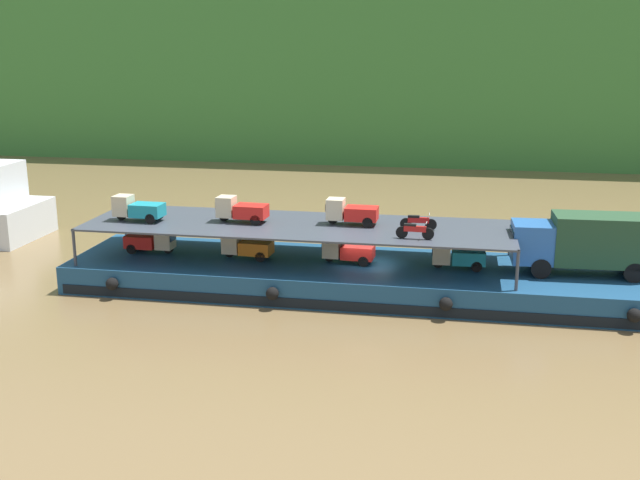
{
  "coord_description": "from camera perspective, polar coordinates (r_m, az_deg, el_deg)",
  "views": [
    {
      "loc": [
        4.68,
        -38.95,
        13.07
      ],
      "look_at": [
        -2.57,
        0.0,
        2.7
      ],
      "focal_mm": 43.02,
      "sensor_mm": 36.0,
      "label": 1
    }
  ],
  "objects": [
    {
      "name": "motorcycle_upper_centre",
      "position": [
        40.06,
        7.3,
        1.36
      ],
      "size": [
        1.9,
        0.55,
        0.87
      ],
      "color": "black",
      "rests_on": "cargo_rack"
    },
    {
      "name": "covered_lorry",
      "position": [
        40.84,
        19.13,
        -0.15
      ],
      "size": [
        7.91,
        2.51,
        3.1
      ],
      "color": "#285BA3",
      "rests_on": "cargo_barge"
    },
    {
      "name": "mini_truck_upper_fore",
      "position": [
        40.83,
        2.33,
        2.1
      ],
      "size": [
        2.76,
        1.23,
        1.38
      ],
      "color": "red",
      "rests_on": "cargo_rack"
    },
    {
      "name": "hillside_far_bank",
      "position": [
        97.05,
        8.12,
        16.77
      ],
      "size": [
        127.55,
        34.51,
        29.94
      ],
      "color": "#387533",
      "rests_on": "ground"
    },
    {
      "name": "motorcycle_upper_port",
      "position": [
        38.18,
        7.05,
        0.71
      ],
      "size": [
        1.9,
        0.55,
        0.87
      ],
      "color": "black",
      "rests_on": "cargo_rack"
    },
    {
      "name": "mini_truck_lower_mid",
      "position": [
        40.91,
        2.06,
        -0.76
      ],
      "size": [
        2.79,
        1.29,
        1.38
      ],
      "color": "red",
      "rests_on": "cargo_barge"
    },
    {
      "name": "mini_truck_upper_stern",
      "position": [
        42.81,
        -13.41,
        2.3
      ],
      "size": [
        2.78,
        1.26,
        1.38
      ],
      "color": "teal",
      "rests_on": "cargo_rack"
    },
    {
      "name": "mini_truck_upper_mid",
      "position": [
        41.57,
        -5.89,
        2.26
      ],
      "size": [
        2.78,
        1.27,
        1.38
      ],
      "color": "red",
      "rests_on": "cargo_rack"
    },
    {
      "name": "mini_truck_lower_aft",
      "position": [
        41.9,
        -5.49,
        -0.45
      ],
      "size": [
        2.8,
        1.3,
        1.38
      ],
      "color": "orange",
      "rests_on": "cargo_barge"
    },
    {
      "name": "mini_truck_lower_stern",
      "position": [
        43.9,
        -12.45,
        -0.03
      ],
      "size": [
        2.76,
        1.23,
        1.38
      ],
      "color": "red",
      "rests_on": "cargo_barge"
    },
    {
      "name": "ground_plane",
      "position": [
        41.35,
        3.51,
        -3.79
      ],
      "size": [
        400.0,
        400.0,
        0.0
      ],
      "primitive_type": "plane",
      "color": "brown"
    },
    {
      "name": "cargo_barge",
      "position": [
        41.09,
        3.52,
        -2.81
      ],
      "size": [
        32.0,
        7.79,
        1.5
      ],
      "color": "navy",
      "rests_on": "ground"
    },
    {
      "name": "mini_truck_lower_fore",
      "position": [
        40.51,
        10.19,
        -1.15
      ],
      "size": [
        2.79,
        1.28,
        1.38
      ],
      "color": "teal",
      "rests_on": "cargo_barge"
    },
    {
      "name": "cargo_rack",
      "position": [
        41.01,
        -1.7,
        1.08
      ],
      "size": [
        22.8,
        6.47,
        2.0
      ],
      "color": "#383D47",
      "rests_on": "cargo_barge"
    }
  ]
}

